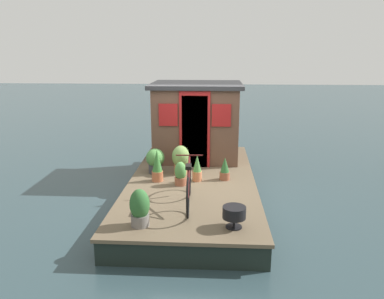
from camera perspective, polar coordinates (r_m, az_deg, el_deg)
ground_plane at (r=8.34m, az=0.08°, el=-7.43°), size 60.00×60.00×0.00m
houseboat_deck at (r=8.25m, az=0.08°, el=-5.92°), size 5.69×2.68×0.47m
houseboat_cabin at (r=9.60m, az=0.69°, el=4.47°), size 1.97×2.26×1.92m
bicycle at (r=6.66m, az=-0.50°, el=-5.44°), size 1.70×0.50×0.82m
potted_plant_sage at (r=7.94m, az=-5.32°, el=-2.55°), size 0.24×0.24×0.69m
potted_plant_thyme at (r=8.04m, az=5.01°, el=-2.99°), size 0.22×0.22×0.50m
potted_plant_fern at (r=7.94m, az=0.79°, el=-2.94°), size 0.20×0.20×0.57m
potted_plant_ivy at (r=8.49m, az=-5.62°, el=-1.61°), size 0.42×0.42×0.56m
potted_plant_geranium at (r=8.38m, az=-1.73°, el=-1.49°), size 0.39×0.39×0.65m
potted_plant_succulent at (r=7.71m, az=-1.76°, el=-3.75°), size 0.25×0.25×0.49m
potted_plant_mint at (r=5.98m, az=-7.97°, el=-8.83°), size 0.32×0.32×0.61m
charcoal_grill at (r=5.93m, az=6.45°, el=-9.62°), size 0.37×0.37×0.35m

